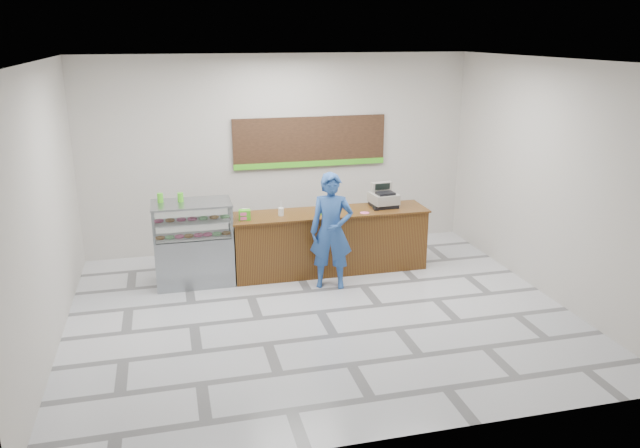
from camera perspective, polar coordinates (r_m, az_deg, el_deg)
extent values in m
plane|color=silver|center=(9.04, 0.03, -8.03)|extent=(7.00, 7.00, 0.00)
plane|color=beige|center=(11.31, -3.69, 6.44)|extent=(7.00, 0.00, 7.00)
plane|color=silver|center=(8.19, 0.03, 14.73)|extent=(7.00, 7.00, 0.00)
cube|color=brown|center=(10.37, 0.90, -1.67)|extent=(3.20, 0.70, 1.00)
cube|color=brown|center=(10.22, 0.91, 1.07)|extent=(3.26, 0.76, 0.03)
cube|color=gray|center=(10.10, -11.39, -3.16)|extent=(1.20, 0.70, 0.80)
cube|color=white|center=(9.89, -11.61, 0.38)|extent=(1.20, 0.70, 0.50)
cube|color=gray|center=(9.82, -11.70, 1.86)|extent=(1.22, 0.72, 0.03)
cube|color=silver|center=(9.96, -11.53, -0.89)|extent=(1.14, 0.64, 0.02)
cube|color=silver|center=(9.89, -11.62, 0.43)|extent=(1.14, 0.64, 0.02)
torus|color=#A46A30|center=(9.85, -14.42, -1.09)|extent=(0.15, 0.15, 0.05)
torus|color=#92F392|center=(9.85, -13.59, -1.03)|extent=(0.15, 0.15, 0.05)
torus|color=#F95A9B|center=(9.85, -12.76, -0.97)|extent=(0.15, 0.15, 0.05)
torus|color=#A46A30|center=(9.85, -11.93, -0.91)|extent=(0.15, 0.15, 0.05)
torus|color=#F95A9B|center=(9.86, -11.10, -0.85)|extent=(0.15, 0.15, 0.05)
torus|color=#F95A9B|center=(9.86, -10.27, -0.79)|extent=(0.15, 0.15, 0.05)
torus|color=#92F392|center=(9.87, -9.45, -0.73)|extent=(0.15, 0.15, 0.05)
torus|color=#A46A30|center=(9.88, -8.62, -0.67)|extent=(0.15, 0.15, 0.05)
torus|color=#F95A9B|center=(9.93, -14.52, 0.49)|extent=(0.15, 0.15, 0.05)
torus|color=#A46A30|center=(9.92, -13.56, 0.56)|extent=(0.15, 0.15, 0.05)
torus|color=#F95A9B|center=(9.92, -12.60, 0.63)|extent=(0.15, 0.15, 0.05)
torus|color=#F95A9B|center=(9.93, -11.64, 0.70)|extent=(0.15, 0.15, 0.05)
torus|color=#92F392|center=(9.94, -10.68, 0.77)|extent=(0.15, 0.15, 0.05)
torus|color=#A46A30|center=(9.95, -9.73, 0.84)|extent=(0.15, 0.15, 0.05)
torus|color=#92F392|center=(9.96, -8.77, 0.90)|extent=(0.15, 0.15, 0.05)
cube|color=black|center=(11.35, -0.91, 7.53)|extent=(2.80, 0.05, 0.90)
cube|color=#4AC021|center=(11.39, -0.87, 5.52)|extent=(2.80, 0.02, 0.10)
cube|color=black|center=(10.56, 5.81, 1.77)|extent=(0.41, 0.41, 0.06)
cube|color=gray|center=(10.53, 5.83, 2.36)|extent=(0.45, 0.47, 0.17)
cube|color=black|center=(10.43, 6.00, 2.80)|extent=(0.31, 0.23, 0.04)
cube|color=gray|center=(10.60, 5.63, 3.39)|extent=(0.36, 0.14, 0.17)
cube|color=black|center=(10.54, 5.74, 3.43)|extent=(0.27, 0.04, 0.10)
cube|color=black|center=(10.36, 5.10, 1.41)|extent=(0.09, 0.15, 0.04)
cube|color=#5FBB0D|center=(10.13, 0.79, 1.07)|extent=(0.45, 0.39, 0.02)
cube|color=white|center=(10.14, 0.90, 1.14)|extent=(0.32, 0.27, 0.00)
cube|color=white|center=(10.02, -6.83, 1.02)|extent=(0.16, 0.16, 0.11)
cylinder|color=silver|center=(9.98, -3.59, 1.12)|extent=(0.09, 0.09, 0.13)
cube|color=#4AC021|center=(9.81, -6.90, 0.83)|extent=(0.20, 0.15, 0.16)
cylinder|color=#F95A9B|center=(10.16, 4.10, 1.02)|extent=(0.15, 0.15, 0.00)
cylinder|color=#4AC021|center=(9.92, -14.40, 2.34)|extent=(0.09, 0.09, 0.14)
cylinder|color=#4AC021|center=(9.88, -12.64, 2.40)|extent=(0.09, 0.09, 0.14)
imported|color=#274F96|center=(9.60, 1.05, -0.65)|extent=(0.76, 0.62, 1.82)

